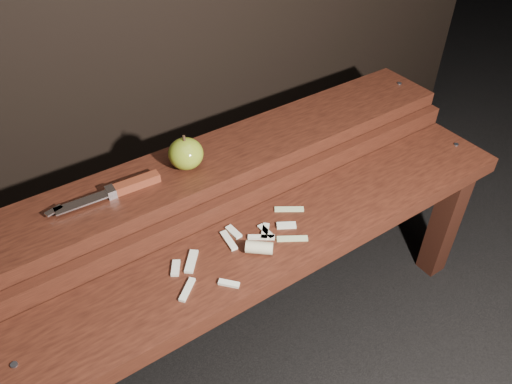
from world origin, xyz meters
TOP-DOWN VIEW (x-y plane):
  - ground at (0.00, 0.00)m, footprint 60.00×60.00m
  - bench_front_tier at (0.00, -0.06)m, footprint 1.20×0.20m
  - bench_rear_tier at (0.00, 0.17)m, footprint 1.20×0.21m
  - apple at (-0.11, 0.17)m, footprint 0.08×0.08m
  - knife at (-0.26, 0.17)m, footprint 0.24×0.04m
  - apple_scraps at (-0.09, -0.05)m, footprint 0.35×0.15m

SIDE VIEW (x-z plane):
  - ground at x=0.00m, z-range 0.00..0.00m
  - bench_front_tier at x=0.00m, z-range 0.14..0.56m
  - bench_rear_tier at x=0.00m, z-range 0.16..0.67m
  - apple_scraps at x=-0.09m, z-range 0.41..0.44m
  - knife at x=-0.26m, z-range 0.50..0.52m
  - apple at x=-0.11m, z-range 0.49..0.58m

